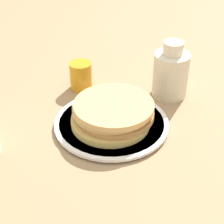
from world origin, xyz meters
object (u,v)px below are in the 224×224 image
Objects in this scene: plate at (112,124)px; pancake_stack at (113,113)px; juice_glass at (81,76)px; cream_jug at (171,73)px.

pancake_stack is at bearing 54.68° from plate.
pancake_stack is 0.20m from juice_glass.
juice_glass reaches higher than pancake_stack.
pancake_stack is 0.21m from cream_jug.
cream_jug is (-0.04, 0.23, 0.03)m from juice_glass.
plate is at bearing -28.13° from cream_jug.
plate is 0.22m from cream_jug.
cream_jug is at bearing 152.55° from pancake_stack.
cream_jug is at bearing 100.68° from juice_glass.
juice_glass is at bearing -79.32° from cream_jug.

